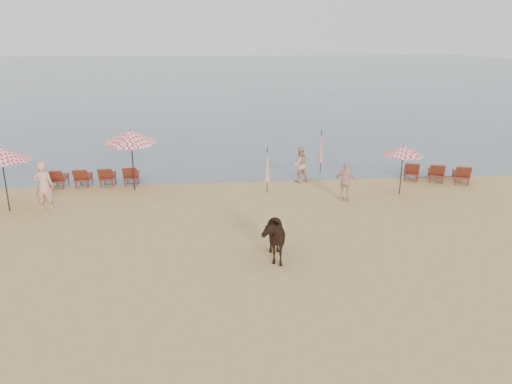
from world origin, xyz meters
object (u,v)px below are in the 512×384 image
Objects in this scene: cow at (271,235)px; beachgoer_left at (44,186)px; lounger_cluster_right at (436,172)px; beachgoer_right_b at (346,182)px; umbrella_open_left_b at (131,136)px; umbrella_closed_right at (321,147)px; umbrella_open_left_a at (1,154)px; umbrella_open_right at (403,151)px; beachgoer_right_a at (300,164)px; lounger_cluster_left at (95,176)px; umbrella_closed_left at (267,165)px.

beachgoer_left reaches higher than cow.
beachgoer_right_b is (-4.92, -2.44, 0.37)m from lounger_cluster_right.
umbrella_open_left_b is 1.52× the size of cow.
umbrella_closed_right reaches higher than lounger_cluster_right.
umbrella_closed_right is 12.48m from beachgoer_left.
umbrella_open_left_a reaches higher than beachgoer_left.
umbrella_open_left_a reaches higher than umbrella_open_right.
beachgoer_left is at bearing -150.27° from lounger_cluster_right.
beachgoer_right_b is at bearing 98.85° from beachgoer_right_a.
beachgoer_right_a is at bearing -166.23° from beachgoer_left.
umbrella_open_right is at bearing -14.95° from lounger_cluster_left.
umbrella_closed_left is 2.27m from beachgoer_right_a.
lounger_cluster_right is 1.18× the size of umbrella_open_left_b.
beachgoer_right_a is at bearing -9.53° from umbrella_open_left_b.
umbrella_closed_right is (-4.99, 1.95, 0.85)m from lounger_cluster_right.
umbrella_closed_left reaches higher than cow.
umbrella_closed_right reaches higher than lounger_cluster_left.
beachgoer_right_b is at bearing -132.31° from lounger_cluster_right.
cow reaches higher than lounger_cluster_right.
lounger_cluster_right is 1.68× the size of beachgoer_left.
umbrella_closed_right is at bearing 121.18° from umbrella_open_right.
beachgoer_left is at bearing -159.27° from umbrella_closed_right.
umbrella_open_left_b is 1.70× the size of beachgoer_right_b.
umbrella_open_left_b reaches higher than lounger_cluster_left.
umbrella_open_left_b is 5.89m from umbrella_closed_left.
lounger_cluster_right is 1.30× the size of umbrella_open_left_a.
beachgoer_right_b is at bearing 178.02° from beachgoer_left.
beachgoer_left is 11.74m from beachgoer_right_b.
lounger_cluster_right is 1.64× the size of umbrella_closed_left.
beachgoer_left is 1.18× the size of beachgoer_right_a.
umbrella_open_left_b is (-13.65, -0.09, 1.93)m from lounger_cluster_right.
lounger_cluster_right is 16.84m from beachgoer_left.
lounger_cluster_left is 7.81m from umbrella_closed_left.
beachgoer_left is at bearing 30.98° from beachgoer_right_b.
umbrella_open_right is 1.06× the size of umbrella_closed_left.
beachgoer_right_b is (13.14, -0.00, -1.43)m from umbrella_open_left_a.
cow is (9.48, -5.13, -1.48)m from umbrella_open_left_a.
umbrella_open_right is (15.69, 0.69, -0.36)m from umbrella_open_left_a.
umbrella_open_right reaches higher than beachgoer_right_a.
cow is at bearing -69.86° from umbrella_open_left_b.
umbrella_open_left_a is 10.88m from cow.
umbrella_open_left_a reaches higher than beachgoer_right_a.
umbrella_closed_left reaches higher than beachgoer_right_a.
umbrella_open_right is at bearing -179.22° from beachgoer_left.
lounger_cluster_right is 8.04m from umbrella_closed_left.
beachgoer_right_a is at bearing 41.87° from umbrella_closed_left.
umbrella_closed_left reaches higher than lounger_cluster_right.
lounger_cluster_left is 11.08m from beachgoer_right_b.
umbrella_closed_right is at bearing 44.99° from umbrella_closed_left.
umbrella_open_left_b reaches higher than beachgoer_right_b.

